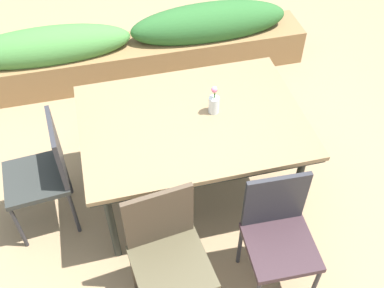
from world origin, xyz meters
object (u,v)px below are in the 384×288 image
object	(u,v)px
dining_table	(192,125)
planter_box	(134,48)
chair_near_right	(278,231)
flower_vase	(214,102)
chair_end_left	(45,170)
chair_near_left	(167,251)

from	to	relation	value
dining_table	planter_box	size ratio (longest dim) A/B	0.44
dining_table	chair_near_right	world-z (taller)	chair_near_right
chair_near_right	flower_vase	bearing A→B (deg)	-75.62
chair_end_left	flower_vase	world-z (taller)	flower_vase
chair_near_right	chair_near_left	world-z (taller)	chair_near_left
planter_box	chair_end_left	bearing A→B (deg)	-117.87
dining_table	chair_near_right	size ratio (longest dim) A/B	1.74
chair_near_right	planter_box	bearing A→B (deg)	-75.09
chair_end_left	chair_near_right	world-z (taller)	chair_end_left
chair_near_left	flower_vase	distance (m)	1.05
planter_box	chair_near_left	bearing A→B (deg)	-93.73
dining_table	flower_vase	world-z (taller)	flower_vase
chair_end_left	chair_near_left	size ratio (longest dim) A/B	0.98
flower_vase	planter_box	xyz separation A→B (m)	(-0.36, 1.57, -0.56)
chair_end_left	planter_box	size ratio (longest dim) A/B	0.26
chair_end_left	chair_near_left	bearing A→B (deg)	-145.32
chair_end_left	flower_vase	distance (m)	1.25
planter_box	dining_table	bearing A→B (deg)	-83.09
chair_end_left	flower_vase	size ratio (longest dim) A/B	3.92
chair_near_left	flower_vase	bearing A→B (deg)	-127.93
dining_table	chair_near_right	distance (m)	0.92
dining_table	chair_near_right	xyz separation A→B (m)	(0.35, -0.82, -0.22)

